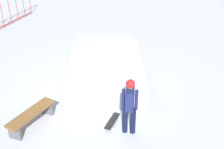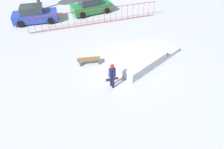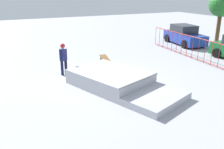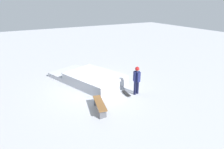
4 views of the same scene
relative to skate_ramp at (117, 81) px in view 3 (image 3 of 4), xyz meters
name	(u,v)px [view 3 (image 3 of 4)]	position (x,y,z in m)	size (l,w,h in m)	color
ground_plane	(108,81)	(-1.05, -0.01, -0.32)	(60.00, 60.00, 0.00)	#A8AAB2
skate_ramp	(117,81)	(0.00, 0.00, 0.00)	(5.97, 4.30, 0.74)	#B0B3BB
skater	(63,57)	(-2.94, -1.73, 0.69)	(0.41, 0.43, 1.73)	black
skateboard	(76,73)	(-2.73, -1.17, -0.24)	(0.81, 0.30, 0.09)	black
perimeter_fence	(208,52)	(-1.05, 6.81, 0.45)	(12.21, 0.87, 1.50)	maroon
park_bench	(105,60)	(-3.58, 0.98, 0.04)	(1.65, 0.75, 0.48)	brown
parked_car_blue	(184,36)	(-6.31, 9.53, 0.41)	(4.30, 2.38, 1.60)	#1E3899
distant_tree	(221,5)	(-5.60, 12.58, 2.85)	(2.06, 2.06, 4.26)	brown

